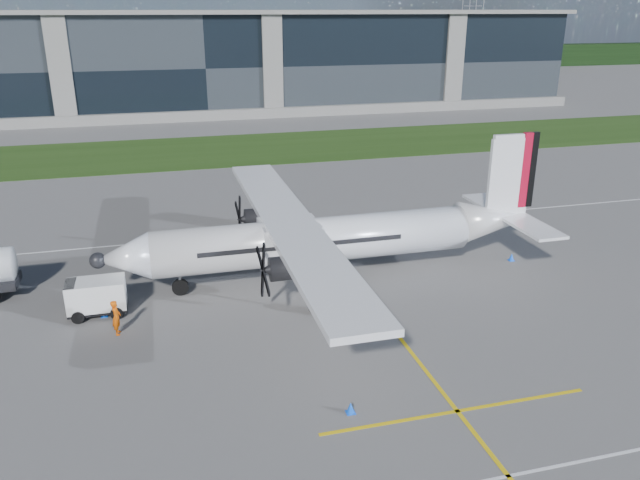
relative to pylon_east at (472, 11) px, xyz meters
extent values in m
plane|color=#5D5A58|center=(-85.00, -110.00, -15.00)|extent=(400.00, 400.00, 0.00)
cube|color=#223F11|center=(-85.00, -102.00, -14.98)|extent=(400.00, 18.00, 0.04)
cube|color=black|center=(-85.00, -70.00, -7.50)|extent=(120.00, 20.00, 15.00)
cube|color=black|center=(-85.00, -10.00, -12.00)|extent=(400.00, 6.00, 6.00)
cube|color=yellow|center=(-82.00, -140.00, -14.99)|extent=(0.20, 70.00, 0.01)
imported|color=#F25907|center=(-95.94, -145.38, -13.92)|extent=(0.65, 0.90, 2.15)
cone|color=blue|center=(-96.74, -143.18, -14.75)|extent=(0.36, 0.36, 0.50)
cone|color=blue|center=(-70.89, -141.76, -14.75)|extent=(0.36, 0.36, 0.50)
cone|color=blue|center=(-85.48, -127.11, -14.75)|extent=(0.36, 0.36, 0.50)
cone|color=blue|center=(-97.90, -140.81, -14.75)|extent=(0.36, 0.36, 0.50)
cone|color=blue|center=(-86.35, -154.94, -14.75)|extent=(0.36, 0.36, 0.50)
camera|label=1|loc=(-93.23, -175.69, 0.82)|focal=35.00mm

